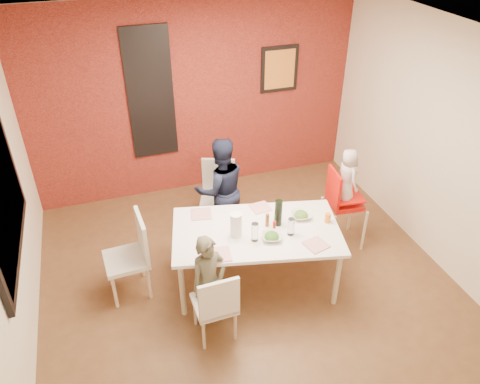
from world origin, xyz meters
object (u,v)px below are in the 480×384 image
object	(u,v)px
toddler	(347,177)
paper_towel_roll	(236,225)
child_far	(221,189)
dining_table	(256,235)
chair_far	(218,190)
high_chair	(341,201)
chair_near	(216,304)
wine_bottle	(278,213)
child_near	(209,282)
chair_left	(133,252)

from	to	relation	value
toddler	paper_towel_roll	world-z (taller)	toddler
child_far	toddler	xyz separation A→B (m)	(1.35, -0.62, 0.29)
dining_table	chair_far	size ratio (longest dim) A/B	2.13
high_chair	toddler	bearing A→B (deg)	-94.08
dining_table	high_chair	bearing A→B (deg)	15.95
high_chair	child_far	world-z (taller)	child_far
chair_far	paper_towel_roll	world-z (taller)	paper_towel_roll
chair_near	child_far	xyz separation A→B (m)	(0.51, 1.59, 0.20)
chair_far	wine_bottle	distance (m)	1.28
child_near	wine_bottle	bearing A→B (deg)	9.86
chair_left	child_near	xyz separation A→B (m)	(0.65, -0.69, -0.00)
chair_far	chair_left	world-z (taller)	chair_left
dining_table	wine_bottle	world-z (taller)	wine_bottle
chair_far	chair_left	distance (m)	1.50
chair_far	dining_table	bearing A→B (deg)	-64.55
chair_far	child_near	size ratio (longest dim) A/B	0.85
wine_bottle	chair_near	bearing A→B (deg)	-143.29
toddler	chair_left	bearing A→B (deg)	89.24
dining_table	child_near	xyz separation A→B (m)	(-0.63, -0.40, -0.13)
high_chair	dining_table	bearing A→B (deg)	111.90
dining_table	child_far	world-z (taller)	child_far
toddler	paper_towel_roll	size ratio (longest dim) A/B	2.58
chair_near	child_near	bearing A→B (deg)	-91.18
toddler	paper_towel_roll	bearing A→B (deg)	101.68
toddler	chair_far	bearing A→B (deg)	55.05
child_far	chair_left	bearing A→B (deg)	27.76
dining_table	child_far	xyz separation A→B (m)	(-0.12, 0.96, 0.01)
dining_table	child_near	bearing A→B (deg)	-147.72
chair_left	wine_bottle	distance (m)	1.59
dining_table	child_near	size ratio (longest dim) A/B	1.81
chair_near	toddler	world-z (taller)	toddler
chair_near	high_chair	xyz separation A→B (m)	(1.83, 0.98, 0.16)
chair_left	chair_near	bearing A→B (deg)	31.68
dining_table	paper_towel_roll	bearing A→B (deg)	-176.32
child_far	wine_bottle	xyz separation A→B (m)	(0.36, -0.94, 0.21)
child_near	paper_towel_roll	world-z (taller)	child_near
chair_left	high_chair	bearing A→B (deg)	87.74
chair_far	toddler	world-z (taller)	toddler
child_near	toddler	size ratio (longest dim) A/B	1.55
child_near	chair_near	bearing A→B (deg)	-105.02
paper_towel_roll	chair_near	bearing A→B (deg)	-122.65
wine_bottle	paper_towel_roll	world-z (taller)	wine_bottle
child_far	paper_towel_roll	world-z (taller)	child_far
dining_table	chair_left	size ratio (longest dim) A/B	2.01
toddler	wine_bottle	world-z (taller)	toddler
toddler	high_chair	bearing A→B (deg)	78.06
chair_near	chair_far	xyz separation A→B (m)	(0.54, 1.83, 0.04)
chair_left	child_far	distance (m)	1.35
dining_table	toddler	bearing A→B (deg)	15.38
chair_near	child_near	xyz separation A→B (m)	(-0.00, 0.24, 0.06)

